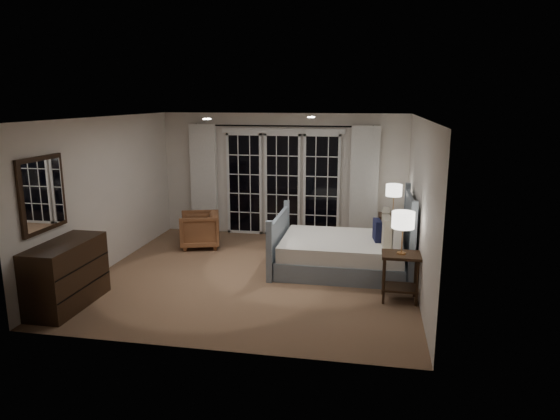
% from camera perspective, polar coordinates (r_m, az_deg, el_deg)
% --- Properties ---
extents(floor, '(5.00, 5.00, 0.00)m').
position_cam_1_polar(floor, '(8.13, -2.84, -7.39)').
color(floor, '#886049').
rests_on(floor, ground).
extents(ceiling, '(5.00, 5.00, 0.00)m').
position_cam_1_polar(ceiling, '(7.64, -3.04, 10.51)').
color(ceiling, silver).
rests_on(ceiling, wall_back).
extents(wall_left, '(0.02, 5.00, 2.50)m').
position_cam_1_polar(wall_left, '(8.71, -19.16, 1.80)').
color(wall_left, silver).
rests_on(wall_left, floor).
extents(wall_right, '(0.02, 5.00, 2.50)m').
position_cam_1_polar(wall_right, '(7.62, 15.68, 0.56)').
color(wall_right, silver).
rests_on(wall_right, floor).
extents(wall_back, '(5.00, 0.02, 2.50)m').
position_cam_1_polar(wall_back, '(10.20, 0.32, 4.00)').
color(wall_back, silver).
rests_on(wall_back, floor).
extents(wall_front, '(5.00, 0.02, 2.50)m').
position_cam_1_polar(wall_front, '(5.46, -9.03, -3.82)').
color(wall_front, silver).
rests_on(wall_front, floor).
extents(french_doors, '(2.50, 0.04, 2.20)m').
position_cam_1_polar(french_doors, '(10.19, 0.28, 3.07)').
color(french_doors, black).
rests_on(french_doors, wall_back).
extents(curtain_rod, '(3.50, 0.03, 0.03)m').
position_cam_1_polar(curtain_rod, '(10.00, 0.22, 9.59)').
color(curtain_rod, black).
rests_on(curtain_rod, wall_back).
extents(curtain_left, '(0.55, 0.10, 2.25)m').
position_cam_1_polar(curtain_left, '(10.52, -8.70, 3.56)').
color(curtain_left, silver).
rests_on(curtain_left, curtain_rod).
extents(curtain_right, '(0.55, 0.10, 2.25)m').
position_cam_1_polar(curtain_right, '(9.94, 9.61, 3.01)').
color(curtain_right, silver).
rests_on(curtain_right, curtain_rod).
extents(downlight_a, '(0.12, 0.12, 0.01)m').
position_cam_1_polar(downlight_a, '(8.09, 3.58, 10.55)').
color(downlight_a, white).
rests_on(downlight_a, ceiling).
extents(downlight_b, '(0.12, 0.12, 0.01)m').
position_cam_1_polar(downlight_b, '(7.43, -8.36, 10.25)').
color(downlight_b, white).
rests_on(downlight_b, ceiling).
extents(bed, '(2.18, 1.56, 1.27)m').
position_cam_1_polar(bed, '(8.31, 7.54, -4.69)').
color(bed, slate).
rests_on(bed, floor).
extents(nightstand_left, '(0.53, 0.42, 0.68)m').
position_cam_1_polar(nightstand_left, '(7.18, 13.60, -6.65)').
color(nightstand_left, black).
rests_on(nightstand_left, floor).
extents(nightstand_right, '(0.52, 0.42, 0.68)m').
position_cam_1_polar(nightstand_right, '(9.52, 12.69, -1.87)').
color(nightstand_right, black).
rests_on(nightstand_right, floor).
extents(lamp_left, '(0.31, 0.31, 0.60)m').
position_cam_1_polar(lamp_left, '(6.99, 13.90, -1.16)').
color(lamp_left, tan).
rests_on(lamp_left, nightstand_left).
extents(lamp_right, '(0.29, 0.29, 0.57)m').
position_cam_1_polar(lamp_right, '(9.38, 12.89, 2.17)').
color(lamp_right, tan).
rests_on(lamp_right, nightstand_right).
extents(armchair, '(0.91, 0.90, 0.67)m').
position_cam_1_polar(armchair, '(9.64, -9.18, -2.24)').
color(armchair, brown).
rests_on(armchair, floor).
extents(dresser, '(0.54, 1.27, 0.90)m').
position_cam_1_polar(dresser, '(7.40, -23.20, -6.79)').
color(dresser, black).
rests_on(dresser, floor).
extents(mirror, '(0.05, 0.85, 1.00)m').
position_cam_1_polar(mirror, '(7.27, -25.50, 1.64)').
color(mirror, black).
rests_on(mirror, wall_left).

